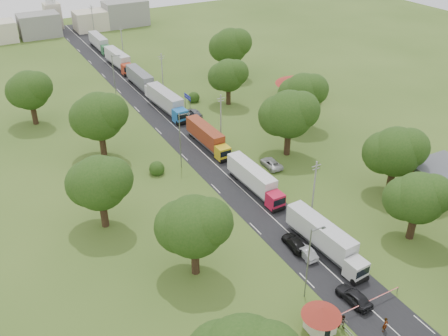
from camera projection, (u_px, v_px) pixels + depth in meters
ground at (255, 201)px, 76.79m from camera, size 260.00×260.00×0.00m
road at (197, 148)px, 91.90m from camera, size 8.00×200.00×0.04m
boom_barrier at (361, 306)px, 56.89m from camera, size 9.22×0.35×1.18m
guard_booth at (321, 316)px, 53.81m from camera, size 4.40×4.40×3.45m
info_sign at (187, 100)px, 103.89m from camera, size 0.12×3.10×4.10m
pole_1 at (314, 188)px, 71.43m from camera, size 1.60×0.24×9.00m
pole_2 at (221, 116)px, 92.58m from camera, size 1.60×0.24×9.00m
pole_3 at (162, 72)px, 113.74m from camera, size 1.60×0.24×9.00m
pole_4 at (122, 41)px, 134.89m from camera, size 1.60×0.24×9.00m
pole_5 at (93, 19)px, 156.05m from camera, size 1.60×0.24×9.00m
lamp_0 at (309, 260)px, 56.65m from camera, size 2.03×0.22×10.00m
lamp_1 at (181, 138)px, 83.09m from camera, size 2.03×0.22×10.00m
lamp_2 at (114, 75)px, 109.54m from camera, size 2.03×0.22×10.00m
tree_2 at (418, 197)px, 65.80m from camera, size 8.00×8.00×10.10m
tree_3 at (395, 151)px, 75.54m from camera, size 8.80×8.80×11.07m
tree_4 at (289, 114)px, 85.92m from camera, size 9.60×9.60×12.05m
tree_5 at (303, 93)px, 96.02m from camera, size 8.80×8.80×11.07m
tree_6 at (228, 75)px, 106.26m from camera, size 8.00×8.00×10.10m
tree_7 at (230, 45)px, 120.73m from camera, size 9.60×9.60×12.05m
tree_10 at (193, 226)px, 59.45m from camera, size 8.80×8.80×11.07m
tree_11 at (99, 182)px, 67.86m from camera, size 8.80×8.80×11.07m
tree_12 at (99, 116)px, 85.17m from camera, size 9.60×9.60×12.05m
tree_13 at (29, 90)px, 97.25m from camera, size 8.80×8.80×11.07m
house_brick at (439, 179)px, 77.22m from camera, size 8.60×6.60×5.20m
house_cream at (299, 84)px, 110.12m from camera, size 10.08×10.08×5.80m
distant_town at (74, 21)px, 158.42m from camera, size 52.00×8.00×8.00m
church at (52, 11)px, 161.55m from camera, size 5.00×5.00×12.30m
truck_0 at (325, 238)px, 65.56m from camera, size 3.13×14.20×3.92m
truck_1 at (255, 179)px, 78.52m from camera, size 2.64×13.72×3.80m
truck_2 at (207, 137)px, 91.35m from camera, size 2.55×13.59×3.76m
truck_3 at (167, 102)px, 104.90m from camera, size 3.38×15.37×4.25m
truck_4 at (141, 80)px, 116.54m from camera, size 2.64×14.45×4.00m
truck_5 at (119, 60)px, 129.14m from camera, size 3.21×14.88×4.11m
truck_6 at (100, 42)px, 142.96m from camera, size 2.52×14.07×3.90m
car_lane_front at (354, 297)px, 58.21m from camera, size 2.27×4.93×1.64m
car_lane_mid at (305, 252)px, 65.36m from camera, size 1.52×4.14×1.35m
car_lane_rear at (295, 243)px, 66.89m from camera, size 2.42×4.99×1.40m
car_verge_near at (271, 164)px, 85.45m from camera, size 2.45×5.00×1.37m
car_verge_far at (194, 113)px, 103.46m from camera, size 2.32×4.95×1.64m
pedestrian_near at (385, 325)px, 54.36m from camera, size 0.80×0.63×1.91m
pedestrian_booth at (343, 322)px, 54.67m from camera, size 1.17×1.13×1.89m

